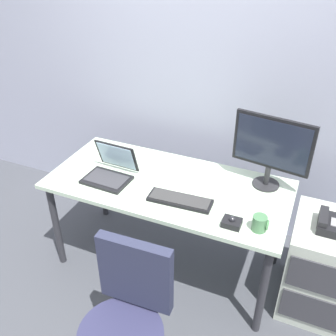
# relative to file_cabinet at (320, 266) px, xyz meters

# --- Properties ---
(ground_plane) EXTENTS (8.00, 8.00, 0.00)m
(ground_plane) POSITION_rel_file_cabinet_xyz_m (-1.06, -0.05, -0.34)
(ground_plane) COLOR #44474D
(back_wall) EXTENTS (6.00, 0.10, 2.80)m
(back_wall) POSITION_rel_file_cabinet_xyz_m (-1.06, 0.68, 1.06)
(back_wall) COLOR #A0A3B9
(back_wall) RESTS_ON ground
(desk) EXTENTS (1.64, 0.76, 0.75)m
(desk) POSITION_rel_file_cabinet_xyz_m (-1.06, -0.05, 0.33)
(desk) COLOR silver
(desk) RESTS_ON ground
(file_cabinet) EXTENTS (0.42, 0.53, 0.68)m
(file_cabinet) POSITION_rel_file_cabinet_xyz_m (0.00, 0.00, 0.00)
(file_cabinet) COLOR beige
(file_cabinet) RESTS_ON ground
(desk_phone) EXTENTS (0.17, 0.20, 0.09)m
(desk_phone) POSITION_rel_file_cabinet_xyz_m (-0.01, -0.02, 0.37)
(desk_phone) COLOR black
(desk_phone) RESTS_ON file_cabinet
(office_chair) EXTENTS (0.52, 0.52, 0.93)m
(office_chair) POSITION_rel_file_cabinet_xyz_m (-0.90, -0.97, 0.08)
(office_chair) COLOR black
(office_chair) RESTS_ON ground
(monitor_main) EXTENTS (0.51, 0.18, 0.50)m
(monitor_main) POSITION_rel_file_cabinet_xyz_m (-0.45, 0.18, 0.70)
(monitor_main) COLOR #262628
(monitor_main) RESTS_ON desk
(keyboard) EXTENTS (0.42, 0.16, 0.03)m
(keyboard) POSITION_rel_file_cabinet_xyz_m (-0.91, -0.22, 0.42)
(keyboard) COLOR black
(keyboard) RESTS_ON desk
(laptop) EXTENTS (0.32, 0.30, 0.23)m
(laptop) POSITION_rel_file_cabinet_xyz_m (-1.46, -0.15, 0.46)
(laptop) COLOR black
(laptop) RESTS_ON desk
(trackball_mouse) EXTENTS (0.11, 0.09, 0.07)m
(trackball_mouse) POSITION_rel_file_cabinet_xyz_m (-0.55, -0.31, 0.43)
(trackball_mouse) COLOR black
(trackball_mouse) RESTS_ON desk
(coffee_mug) EXTENTS (0.09, 0.08, 0.10)m
(coffee_mug) POSITION_rel_file_cabinet_xyz_m (-0.39, -0.29, 0.46)
(coffee_mug) COLOR #48794E
(coffee_mug) RESTS_ON desk
(paper_notepad) EXTENTS (0.18, 0.23, 0.01)m
(paper_notepad) POSITION_rel_file_cabinet_xyz_m (-0.89, 0.02, 0.42)
(paper_notepad) COLOR white
(paper_notepad) RESTS_ON desk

